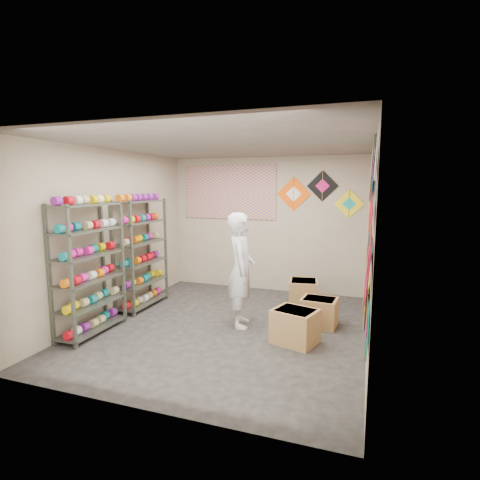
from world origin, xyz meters
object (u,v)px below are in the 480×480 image
at_px(shelf_rack_back, 141,254).
at_px(carton_b, 319,312).
at_px(shelf_rack_front, 89,269).
at_px(carton_a, 295,326).
at_px(carton_c, 303,293).
at_px(shopkeeper, 241,270).

relative_size(shelf_rack_back, carton_b, 3.62).
xyz_separation_m(shelf_rack_front, carton_a, (2.86, 0.61, -0.72)).
relative_size(carton_a, carton_c, 1.04).
bearing_deg(carton_c, shelf_rack_front, -148.97).
xyz_separation_m(shelf_rack_front, shelf_rack_back, (0.00, 1.30, 0.00)).
bearing_deg(carton_a, shelf_rack_front, -151.04).
xyz_separation_m(shelf_rack_back, carton_c, (2.70, 0.93, -0.71)).
height_order(shelf_rack_front, carton_a, shelf_rack_front).
distance_m(shopkeeper, carton_c, 1.58).
bearing_deg(shelf_rack_front, shopkeeper, 26.94).
xyz_separation_m(carton_b, carton_c, (-0.38, 0.87, 0.02)).
bearing_deg(shopkeeper, shelf_rack_front, 100.22).
height_order(shelf_rack_back, carton_b, shelf_rack_back).
bearing_deg(shelf_rack_back, shelf_rack_front, -90.00).
bearing_deg(shopkeeper, carton_c, -47.97).
distance_m(shelf_rack_front, carton_a, 3.01).
distance_m(shopkeeper, carton_a, 1.17).
relative_size(shelf_rack_back, shopkeeper, 1.10).
bearing_deg(shopkeeper, carton_b, -88.91).
bearing_deg(shopkeeper, carton_a, -129.71).
relative_size(carton_a, carton_b, 1.07).
bearing_deg(shelf_rack_front, shelf_rack_back, 90.00).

